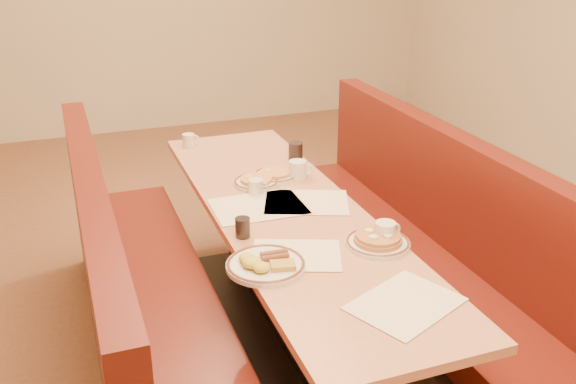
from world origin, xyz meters
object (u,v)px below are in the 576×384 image
object	(u,v)px
booth_right	(415,257)
booth_left	(141,309)
coffee_mug_b	(256,187)
soda_tumbler_mid	(296,152)
eggs_plate	(265,264)
coffee_mug_c	(298,170)
pancake_plate	(378,241)
soda_tumbler_near	(243,228)
coffee_mug_a	(386,232)
coffee_mug_d	(189,140)
diner_table	(288,279)

from	to	relation	value
booth_right	booth_left	bearing A→B (deg)	180.00
coffee_mug_b	soda_tumbler_mid	bearing A→B (deg)	63.54
eggs_plate	coffee_mug_c	bearing A→B (deg)	61.12
booth_left	pancake_plate	bearing A→B (deg)	-25.52
soda_tumbler_near	coffee_mug_c	bearing A→B (deg)	49.57
coffee_mug_a	coffee_mug_c	bearing A→B (deg)	86.32
coffee_mug_a	coffee_mug_b	size ratio (longest dim) A/B	1.23
eggs_plate	coffee_mug_c	xyz separation A→B (m)	(0.47, 0.86, 0.03)
soda_tumbler_mid	pancake_plate	bearing A→B (deg)	-92.07
coffee_mug_d	booth_right	bearing A→B (deg)	-54.06
coffee_mug_a	soda_tumbler_mid	size ratio (longest dim) A/B	1.13
coffee_mug_d	soda_tumbler_near	xyz separation A→B (m)	(-0.04, -1.29, 0.00)
coffee_mug_b	soda_tumbler_mid	world-z (taller)	soda_tumbler_mid
booth_left	pancake_plate	xyz separation A→B (m)	(0.97, -0.46, 0.41)
diner_table	soda_tumbler_mid	size ratio (longest dim) A/B	22.16
diner_table	coffee_mug_a	bearing A→B (deg)	-57.85
pancake_plate	eggs_plate	xyz separation A→B (m)	(-0.52, -0.02, -0.00)
booth_left	pancake_plate	size ratio (longest dim) A/B	9.02
booth_right	soda_tumbler_mid	size ratio (longest dim) A/B	22.16
booth_right	coffee_mug_d	distance (m)	1.53
coffee_mug_a	coffee_mug_c	world-z (taller)	coffee_mug_c
soda_tumbler_near	pancake_plate	bearing A→B (deg)	-28.03
eggs_plate	soda_tumbler_near	world-z (taller)	soda_tumbler_near
booth_left	coffee_mug_a	world-z (taller)	booth_left
booth_left	coffee_mug_b	xyz separation A→B (m)	(0.65, 0.25, 0.43)
soda_tumbler_mid	coffee_mug_b	bearing A→B (deg)	-133.05
diner_table	coffee_mug_b	bearing A→B (deg)	107.68
booth_right	coffee_mug_a	world-z (taller)	booth_right
booth_right	soda_tumbler_near	distance (m)	1.12
coffee_mug_c	coffee_mug_b	bearing A→B (deg)	-142.05
coffee_mug_d	booth_left	bearing A→B (deg)	-119.61
soda_tumbler_mid	booth_right	bearing A→B (deg)	-54.41
diner_table	pancake_plate	size ratio (longest dim) A/B	9.02
eggs_plate	soda_tumbler_mid	bearing A→B (deg)	63.53
coffee_mug_c	soda_tumbler_mid	xyz separation A→B (m)	(0.08, 0.26, 0.00)
booth_left	pancake_plate	world-z (taller)	booth_left
soda_tumbler_near	booth_left	bearing A→B (deg)	157.51
coffee_mug_b	coffee_mug_c	size ratio (longest dim) A/B	0.78
coffee_mug_b	soda_tumbler_mid	xyz separation A→B (m)	(0.36, 0.38, 0.02)
soda_tumbler_near	booth_right	bearing A→B (deg)	10.48
pancake_plate	booth_left	bearing A→B (deg)	154.48
pancake_plate	coffee_mug_d	distance (m)	1.64
diner_table	coffee_mug_c	bearing A→B (deg)	62.16
booth_left	eggs_plate	bearing A→B (deg)	-46.68
booth_right	coffee_mug_d	bearing A→B (deg)	131.50
booth_left	soda_tumbler_near	size ratio (longest dim) A/B	27.34
booth_left	coffee_mug_a	xyz separation A→B (m)	(1.02, -0.45, 0.44)
eggs_plate	coffee_mug_c	world-z (taller)	coffee_mug_c
diner_table	coffee_mug_d	bearing A→B (deg)	102.37
diner_table	coffee_mug_b	xyz separation A→B (m)	(-0.08, 0.25, 0.42)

